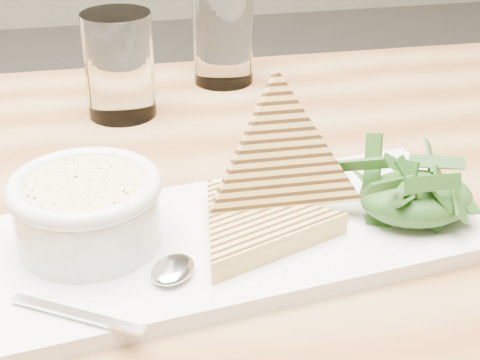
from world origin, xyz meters
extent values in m
cube|color=#A1794B|center=(0.03, -0.20, 0.73)|extent=(1.17, 0.79, 0.04)
cylinder|color=#A1794B|center=(0.56, 0.14, 0.35)|extent=(0.06, 0.06, 0.71)
cube|color=white|center=(0.11, -0.27, 0.76)|extent=(0.42, 0.24, 0.01)
cylinder|color=white|center=(-0.02, -0.27, 0.79)|extent=(0.11, 0.11, 0.04)
cylinder|color=#DABD87|center=(-0.02, -0.27, 0.81)|extent=(0.10, 0.10, 0.01)
torus|color=white|center=(-0.02, -0.27, 0.82)|extent=(0.12, 0.12, 0.01)
ellipsoid|color=#1A3B13|center=(0.25, -0.28, 0.78)|extent=(0.10, 0.08, 0.04)
ellipsoid|color=silver|center=(0.04, -0.32, 0.77)|extent=(0.05, 0.05, 0.01)
cube|color=silver|center=(-0.03, -0.36, 0.77)|extent=(0.09, 0.06, 0.00)
cylinder|color=white|center=(0.03, 0.02, 0.81)|extent=(0.08, 0.08, 0.12)
cylinder|color=white|center=(0.16, 0.11, 0.81)|extent=(0.08, 0.08, 0.12)
camera|label=1|loc=(0.00, -0.77, 1.09)|focal=55.00mm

